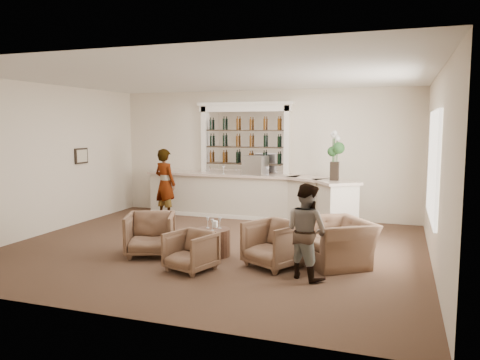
{
  "coord_description": "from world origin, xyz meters",
  "views": [
    {
      "loc": [
        3.43,
        -8.32,
        2.39
      ],
      "look_at": [
        0.25,
        0.9,
        1.25
      ],
      "focal_mm": 35.0,
      "sensor_mm": 36.0,
      "label": 1
    }
  ],
  "objects_px": {
    "guest": "(306,231)",
    "armchair_far": "(337,242)",
    "armchair_left": "(150,234)",
    "armchair_right": "(274,244)",
    "cocktail_table": "(213,242)",
    "espresso_machine": "(255,165)",
    "bar_counter": "(252,197)",
    "flower_vase": "(335,153)",
    "armchair_center": "(191,251)",
    "sommelier": "(165,184)"
  },
  "relations": [
    {
      "from": "guest",
      "to": "armchair_far",
      "type": "bearing_deg",
      "value": -81.05
    },
    {
      "from": "armchair_left",
      "to": "armchair_right",
      "type": "distance_m",
      "value": 2.35
    },
    {
      "from": "cocktail_table",
      "to": "armchair_right",
      "type": "xyz_separation_m",
      "value": [
        1.24,
        -0.3,
        0.14
      ]
    },
    {
      "from": "espresso_machine",
      "to": "cocktail_table",
      "type": "bearing_deg",
      "value": -77.04
    },
    {
      "from": "bar_counter",
      "to": "guest",
      "type": "relative_size",
      "value": 3.8
    },
    {
      "from": "guest",
      "to": "flower_vase",
      "type": "relative_size",
      "value": 1.34
    },
    {
      "from": "cocktail_table",
      "to": "armchair_far",
      "type": "distance_m",
      "value": 2.23
    },
    {
      "from": "armchair_far",
      "to": "bar_counter",
      "type": "bearing_deg",
      "value": -178.24
    },
    {
      "from": "bar_counter",
      "to": "espresso_machine",
      "type": "xyz_separation_m",
      "value": [
        0.1,
        -0.0,
        0.81
      ]
    },
    {
      "from": "cocktail_table",
      "to": "armchair_center",
      "type": "distance_m",
      "value": 0.96
    },
    {
      "from": "guest",
      "to": "armchair_center",
      "type": "xyz_separation_m",
      "value": [
        -1.87,
        -0.25,
        -0.43
      ]
    },
    {
      "from": "cocktail_table",
      "to": "armchair_right",
      "type": "distance_m",
      "value": 1.28
    },
    {
      "from": "sommelier",
      "to": "espresso_machine",
      "type": "height_order",
      "value": "sommelier"
    },
    {
      "from": "armchair_left",
      "to": "flower_vase",
      "type": "xyz_separation_m",
      "value": [
        2.9,
        3.34,
        1.38
      ]
    },
    {
      "from": "armchair_far",
      "to": "espresso_machine",
      "type": "height_order",
      "value": "espresso_machine"
    },
    {
      "from": "espresso_machine",
      "to": "sommelier",
      "type": "bearing_deg",
      "value": -154.41
    },
    {
      "from": "bar_counter",
      "to": "sommelier",
      "type": "xyz_separation_m",
      "value": [
        -2.12,
        -0.69,
        0.33
      ]
    },
    {
      "from": "cocktail_table",
      "to": "armchair_right",
      "type": "height_order",
      "value": "armchair_right"
    },
    {
      "from": "guest",
      "to": "armchair_far",
      "type": "relative_size",
      "value": 1.26
    },
    {
      "from": "espresso_machine",
      "to": "flower_vase",
      "type": "bearing_deg",
      "value": -5.72
    },
    {
      "from": "armchair_left",
      "to": "espresso_machine",
      "type": "xyz_separation_m",
      "value": [
        0.84,
        3.86,
        0.99
      ]
    },
    {
      "from": "sommelier",
      "to": "guest",
      "type": "bearing_deg",
      "value": 159.49
    },
    {
      "from": "armchair_far",
      "to": "espresso_machine",
      "type": "distance_m",
      "value": 4.27
    },
    {
      "from": "bar_counter",
      "to": "sommelier",
      "type": "bearing_deg",
      "value": -162.06
    },
    {
      "from": "armchair_center",
      "to": "bar_counter",
      "type": "bearing_deg",
      "value": 112.57
    },
    {
      "from": "armchair_center",
      "to": "espresso_machine",
      "type": "distance_m",
      "value": 4.59
    },
    {
      "from": "cocktail_table",
      "to": "armchair_left",
      "type": "height_order",
      "value": "armchair_left"
    },
    {
      "from": "guest",
      "to": "espresso_machine",
      "type": "xyz_separation_m",
      "value": [
        -2.14,
        4.2,
        0.63
      ]
    },
    {
      "from": "sommelier",
      "to": "armchair_right",
      "type": "relative_size",
      "value": 2.1
    },
    {
      "from": "armchair_far",
      "to": "espresso_machine",
      "type": "relative_size",
      "value": 2.17
    },
    {
      "from": "armchair_left",
      "to": "bar_counter",
      "type": "bearing_deg",
      "value": 57.71
    },
    {
      "from": "bar_counter",
      "to": "guest",
      "type": "distance_m",
      "value": 4.77
    },
    {
      "from": "guest",
      "to": "armchair_far",
      "type": "height_order",
      "value": "guest"
    },
    {
      "from": "armchair_center",
      "to": "armchair_far",
      "type": "xyz_separation_m",
      "value": [
        2.23,
        1.14,
        0.06
      ]
    },
    {
      "from": "armchair_center",
      "to": "espresso_machine",
      "type": "height_order",
      "value": "espresso_machine"
    },
    {
      "from": "cocktail_table",
      "to": "armchair_center",
      "type": "bearing_deg",
      "value": -90.59
    },
    {
      "from": "armchair_center",
      "to": "sommelier",
      "type": "bearing_deg",
      "value": 141.22
    },
    {
      "from": "armchair_right",
      "to": "armchair_far",
      "type": "height_order",
      "value": "armchair_right"
    },
    {
      "from": "bar_counter",
      "to": "espresso_machine",
      "type": "height_order",
      "value": "espresso_machine"
    },
    {
      "from": "armchair_right",
      "to": "espresso_machine",
      "type": "relative_size",
      "value": 1.56
    },
    {
      "from": "cocktail_table",
      "to": "guest",
      "type": "distance_m",
      "value": 2.05
    },
    {
      "from": "armchair_far",
      "to": "flower_vase",
      "type": "bearing_deg",
      "value": 152.58
    },
    {
      "from": "bar_counter",
      "to": "sommelier",
      "type": "distance_m",
      "value": 2.25
    },
    {
      "from": "sommelier",
      "to": "flower_vase",
      "type": "height_order",
      "value": "flower_vase"
    },
    {
      "from": "guest",
      "to": "armchair_left",
      "type": "bearing_deg",
      "value": 24.32
    },
    {
      "from": "armchair_left",
      "to": "armchair_center",
      "type": "bearing_deg",
      "value": -50.14
    },
    {
      "from": "sommelier",
      "to": "armchair_right",
      "type": "height_order",
      "value": "sommelier"
    },
    {
      "from": "flower_vase",
      "to": "guest",
      "type": "bearing_deg",
      "value": -88.83
    },
    {
      "from": "sommelier",
      "to": "guest",
      "type": "height_order",
      "value": "sommelier"
    },
    {
      "from": "cocktail_table",
      "to": "espresso_machine",
      "type": "distance_m",
      "value": 3.69
    }
  ]
}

